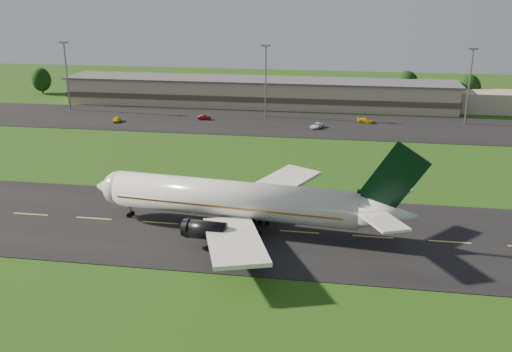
% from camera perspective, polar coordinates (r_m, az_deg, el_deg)
% --- Properties ---
extents(ground, '(360.00, 360.00, 0.00)m').
position_cam_1_polar(ground, '(91.35, -9.59, -4.68)').
color(ground, '#204511').
rests_on(ground, ground).
extents(taxiway, '(220.00, 30.00, 0.10)m').
position_cam_1_polar(taxiway, '(91.33, -9.59, -4.66)').
color(taxiway, black).
rests_on(taxiway, ground).
extents(apron, '(260.00, 30.00, 0.10)m').
position_cam_1_polar(apron, '(157.95, -1.27, 5.41)').
color(apron, black).
rests_on(apron, ground).
extents(airliner, '(51.24, 41.96, 15.57)m').
position_cam_1_polar(airliner, '(86.38, -1.73, -2.46)').
color(airliner, white).
rests_on(airliner, ground).
extents(terminal, '(145.00, 16.00, 8.40)m').
position_cam_1_polar(terminal, '(179.64, 2.17, 8.26)').
color(terminal, '#BDA990').
rests_on(terminal, ground).
extents(light_mast_west, '(2.40, 1.20, 20.35)m').
position_cam_1_polar(light_mast_west, '(181.25, -18.46, 10.24)').
color(light_mast_west, gray).
rests_on(light_mast_west, ground).
extents(light_mast_centre, '(2.40, 1.20, 20.35)m').
position_cam_1_polar(light_mast_centre, '(162.61, 0.98, 10.33)').
color(light_mast_centre, gray).
rests_on(light_mast_centre, ground).
extents(light_mast_east, '(2.40, 1.20, 20.35)m').
position_cam_1_polar(light_mast_east, '(164.00, 20.62, 9.25)').
color(light_mast_east, gray).
rests_on(light_mast_east, ground).
extents(tree_line, '(201.90, 9.05, 10.51)m').
position_cam_1_polar(tree_line, '(187.69, 11.86, 8.65)').
color(tree_line, black).
rests_on(tree_line, ground).
extents(service_vehicle_a, '(2.25, 4.23, 1.37)m').
position_cam_1_polar(service_vehicle_a, '(162.39, -13.75, 5.51)').
color(service_vehicle_a, yellow).
rests_on(service_vehicle_a, apron).
extents(service_vehicle_b, '(3.92, 1.93, 1.23)m').
position_cam_1_polar(service_vehicle_b, '(161.17, -5.19, 5.84)').
color(service_vehicle_b, maroon).
rests_on(service_vehicle_b, apron).
extents(service_vehicle_c, '(3.74, 5.23, 1.32)m').
position_cam_1_polar(service_vehicle_c, '(151.70, 6.11, 5.04)').
color(service_vehicle_c, white).
rests_on(service_vehicle_c, apron).
extents(service_vehicle_d, '(4.88, 3.06, 1.32)m').
position_cam_1_polar(service_vehicle_d, '(159.73, 10.93, 5.49)').
color(service_vehicle_d, gold).
rests_on(service_vehicle_d, apron).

